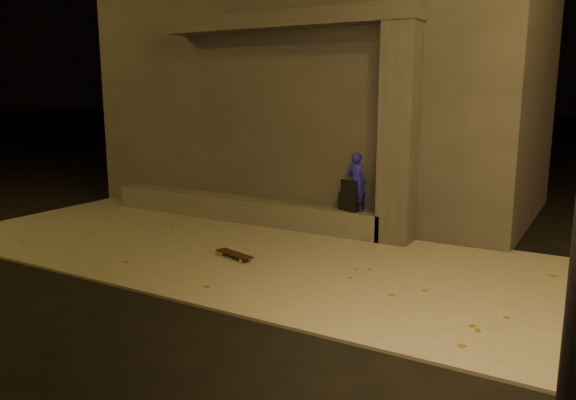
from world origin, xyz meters
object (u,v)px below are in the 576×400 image
Objects in this scene: column at (399,135)px; backpack at (351,200)px; skateboard at (234,254)px; skateboarder at (356,182)px.

column is 1.43m from backpack.
backpack is at bearing 82.87° from skateboard.
skateboard is at bearing -97.69° from backpack.
column reaches higher than skateboard.
skateboarder is (-0.74, 0.00, -0.83)m from column.
backpack is at bearing 180.00° from column.
skateboarder is at bearing 180.00° from column.
skateboard is at bearing -129.08° from column.
skateboarder is 1.88× the size of backpack.
skateboarder reaches higher than backpack.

